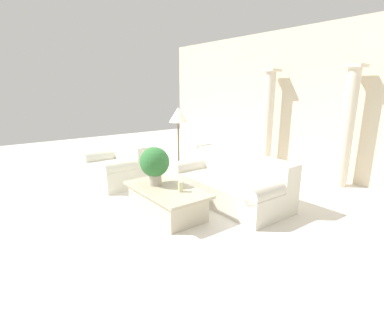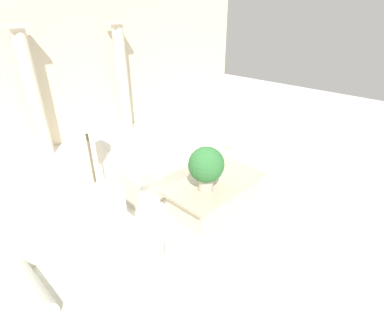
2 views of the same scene
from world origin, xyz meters
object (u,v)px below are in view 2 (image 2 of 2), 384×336
(coffee_table, at_px, (215,194))
(potted_plant, at_px, (206,166))
(sofa_long, at_px, (168,157))
(floor_lamp, at_px, (85,124))
(loveseat, at_px, (77,257))

(coffee_table, height_order, potted_plant, potted_plant)
(sofa_long, xyz_separation_m, floor_lamp, (-1.41, -0.12, 0.97))
(loveseat, relative_size, floor_lamp, 0.89)
(loveseat, distance_m, coffee_table, 2.00)
(loveseat, height_order, potted_plant, potted_plant)
(loveseat, xyz_separation_m, floor_lamp, (0.78, 0.95, 0.97))
(sofa_long, xyz_separation_m, loveseat, (-2.19, -1.08, 0.01))
(loveseat, bearing_deg, coffee_table, -3.71)
(sofa_long, xyz_separation_m, potted_plant, (-0.44, -1.25, 0.45))
(coffee_table, height_order, floor_lamp, floor_lamp)
(floor_lamp, bearing_deg, sofa_long, 4.95)
(loveseat, bearing_deg, potted_plant, -5.69)
(coffee_table, xyz_separation_m, floor_lamp, (-1.22, 1.08, 1.08))
(loveseat, height_order, coffee_table, loveseat)
(sofa_long, xyz_separation_m, coffee_table, (-0.19, -1.21, -0.11))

